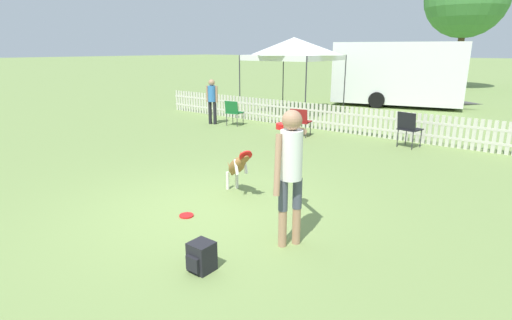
{
  "coord_description": "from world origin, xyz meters",
  "views": [
    {
      "loc": [
        4.27,
        -4.08,
        2.47
      ],
      "look_at": [
        0.69,
        0.48,
        0.84
      ],
      "focal_mm": 28.0,
      "sensor_mm": 36.0,
      "label": 1
    }
  ],
  "objects": [
    {
      "name": "folding_chair_blue_left",
      "position": [
        -4.37,
        5.73,
        0.49
      ],
      "size": [
        0.55,
        0.57,
        0.82
      ],
      "rotation": [
        0.0,
        0.0,
        3.32
      ],
      "color": "#333338",
      "rests_on": "ground_plane"
    },
    {
      "name": "handler_person",
      "position": [
        1.66,
        -0.07,
        1.12
      ],
      "size": [
        0.82,
        1.02,
        1.77
      ],
      "rotation": [
        0.0,
        0.0,
        1.05
      ],
      "color": "tan",
      "rests_on": "ground_plane"
    },
    {
      "name": "canopy_tent_secondary",
      "position": [
        -4.3,
        9.16,
        2.45
      ],
      "size": [
        2.98,
        2.98,
        2.88
      ],
      "color": "#333338",
      "rests_on": "ground_plane"
    },
    {
      "name": "folding_chair_green_right",
      "position": [
        1.16,
        6.17,
        0.56
      ],
      "size": [
        0.58,
        0.6,
        0.93
      ],
      "rotation": [
        0.0,
        0.0,
        2.94
      ],
      "color": "#333338",
      "rests_on": "ground_plane"
    },
    {
      "name": "folding_chair_center",
      "position": [
        -1.73,
        5.62,
        0.49
      ],
      "size": [
        0.61,
        0.62,
        0.82
      ],
      "rotation": [
        0.0,
        0.0,
        3.35
      ],
      "color": "#333338",
      "rests_on": "ground_plane"
    },
    {
      "name": "leaping_dog",
      "position": [
        -0.04,
        0.9,
        0.53
      ],
      "size": [
        0.99,
        0.65,
        0.9
      ],
      "rotation": [
        0.0,
        0.0,
        -2.09
      ],
      "color": "olive",
      "rests_on": "ground_plane"
    },
    {
      "name": "picket_fence",
      "position": [
        -0.0,
        6.91,
        0.4
      ],
      "size": [
        17.17,
        0.04,
        0.81
      ],
      "color": "beige",
      "rests_on": "ground_plane"
    },
    {
      "name": "equipment_trailer",
      "position": [
        -1.85,
        13.78,
        1.43
      ],
      "size": [
        6.25,
        3.39,
        2.73
      ],
      "rotation": [
        0.0,
        0.0,
        0.24
      ],
      "color": "white",
      "rests_on": "ground_plane"
    },
    {
      "name": "spectator_standing",
      "position": [
        -5.12,
        5.51,
        0.89
      ],
      "size": [
        0.4,
        0.27,
        1.49
      ],
      "rotation": [
        0.0,
        0.0,
        3.46
      ],
      "color": "black",
      "rests_on": "ground_plane"
    },
    {
      "name": "frisbee_near_handler",
      "position": [
        1.19,
        -1.24,
        0.01
      ],
      "size": [
        0.22,
        0.22,
        0.02
      ],
      "color": "red",
      "rests_on": "ground_plane"
    },
    {
      "name": "backpack_on_grass",
      "position": [
        1.25,
        -1.25,
        0.17
      ],
      "size": [
        0.26,
        0.29,
        0.35
      ],
      "color": "black",
      "rests_on": "ground_plane"
    },
    {
      "name": "frisbee_near_dog",
      "position": [
        -0.04,
        -0.31,
        0.01
      ],
      "size": [
        0.22,
        0.22,
        0.02
      ],
      "color": "red",
      "rests_on": "ground_plane"
    },
    {
      "name": "ground_plane",
      "position": [
        0.0,
        0.0,
        0.0
      ],
      "size": [
        240.0,
        240.0,
        0.0
      ],
      "primitive_type": "plane",
      "color": "olive"
    }
  ]
}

